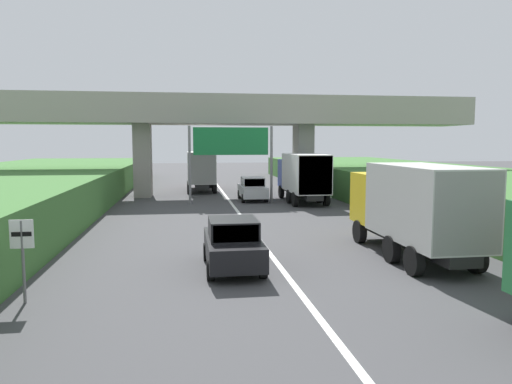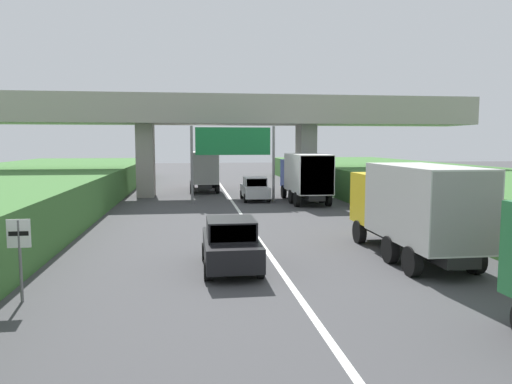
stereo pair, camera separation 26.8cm
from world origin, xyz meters
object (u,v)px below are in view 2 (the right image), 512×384
(truck_blue, at_px, (305,175))
(overhead_highway_sign, at_px, (233,146))
(construction_barrel_2, at_px, (446,244))
(truck_yellow, at_px, (413,206))
(car_black, at_px, (231,244))
(truck_red, at_px, (204,169))
(car_silver, at_px, (255,189))
(speed_limit_sign, at_px, (19,247))

(truck_blue, bearing_deg, overhead_highway_sign, 178.71)
(overhead_highway_sign, height_order, truck_blue, overhead_highway_sign)
(truck_blue, bearing_deg, construction_barrel_2, -85.06)
(truck_yellow, bearing_deg, construction_barrel_2, 5.22)
(overhead_highway_sign, bearing_deg, car_black, -95.29)
(truck_red, distance_m, construction_barrel_2, 27.01)
(car_silver, height_order, construction_barrel_2, car_silver)
(truck_blue, height_order, construction_barrel_2, truck_blue)
(construction_barrel_2, bearing_deg, car_silver, 104.94)
(overhead_highway_sign, relative_size, truck_red, 0.81)
(truck_yellow, relative_size, truck_blue, 1.00)
(truck_yellow, distance_m, car_silver, 18.54)
(truck_yellow, xyz_separation_m, car_black, (-6.69, -0.63, -1.08))
(truck_red, bearing_deg, overhead_highway_sign, -78.59)
(construction_barrel_2, bearing_deg, car_black, -174.65)
(construction_barrel_2, bearing_deg, truck_blue, 94.94)
(speed_limit_sign, distance_m, car_silver, 23.27)
(speed_limit_sign, bearing_deg, construction_barrel_2, 13.52)
(speed_limit_sign, height_order, car_silver, speed_limit_sign)
(overhead_highway_sign, relative_size, car_silver, 1.43)
(truck_red, bearing_deg, truck_yellow, -75.06)
(truck_red, distance_m, car_silver, 8.42)
(speed_limit_sign, bearing_deg, truck_blue, 57.95)
(speed_limit_sign, relative_size, car_black, 0.54)
(truck_yellow, height_order, car_black, truck_yellow)
(speed_limit_sign, height_order, car_black, speed_limit_sign)
(truck_yellow, bearing_deg, car_silver, 100.53)
(truck_yellow, relative_size, construction_barrel_2, 8.11)
(truck_red, relative_size, truck_blue, 1.00)
(speed_limit_sign, relative_size, truck_yellow, 0.31)
(overhead_highway_sign, xyz_separation_m, speed_limit_sign, (-7.40, -20.05, -2.50))
(truck_yellow, bearing_deg, overhead_highway_sign, 106.78)
(car_silver, bearing_deg, overhead_highway_sign, -141.19)
(truck_blue, xyz_separation_m, car_black, (-6.70, -17.35, -1.08))
(overhead_highway_sign, relative_size, truck_yellow, 0.81)
(overhead_highway_sign, bearing_deg, construction_barrel_2, -68.70)
(construction_barrel_2, bearing_deg, truck_red, 107.97)
(car_black, bearing_deg, speed_limit_sign, -155.93)
(speed_limit_sign, bearing_deg, car_black, 24.07)
(truck_red, xyz_separation_m, car_silver, (3.50, -7.59, -1.08))
(car_black, bearing_deg, construction_barrel_2, 5.35)
(truck_yellow, bearing_deg, truck_red, 104.94)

